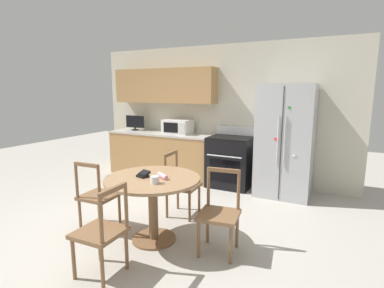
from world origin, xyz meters
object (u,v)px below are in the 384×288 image
at_px(refrigerator, 285,141).
at_px(microwave, 178,127).
at_px(oven_range, 230,161).
at_px(countertop_tv, 135,122).
at_px(dining_chair_near, 102,232).
at_px(wallet, 143,174).
at_px(dining_chair_far, 181,185).
at_px(candle_glass, 155,180).
at_px(dining_chair_right, 219,214).
at_px(dining_chair_left, 98,196).

bearing_deg(refrigerator, microwave, 176.99).
distance_m(oven_range, countertop_tv, 2.30).
bearing_deg(microwave, countertop_tv, 178.97).
xyz_separation_m(dining_chair_near, wallet, (-0.07, 0.77, 0.36)).
xyz_separation_m(dining_chair_far, wallet, (-0.05, -0.81, 0.36)).
distance_m(refrigerator, dining_chair_near, 3.32).
relative_size(oven_range, candle_glass, 11.28).
relative_size(oven_range, microwave, 1.97).
height_order(microwave, dining_chair_near, microwave).
xyz_separation_m(countertop_tv, dining_chair_near, (2.06, -3.22, -0.64)).
bearing_deg(dining_chair_right, wallet, 0.86).
height_order(dining_chair_far, dining_chair_right, same).
bearing_deg(dining_chair_left, microwave, 92.21).
relative_size(refrigerator, oven_range, 1.72).
bearing_deg(dining_chair_far, wallet, -6.95).
relative_size(refrigerator, microwave, 3.38).
height_order(refrigerator, dining_chair_right, refrigerator).
bearing_deg(countertop_tv, dining_chair_right, -38.78).
bearing_deg(dining_chair_near, dining_chair_far, -0.86).
bearing_deg(refrigerator, dining_chair_near, -109.88).
xyz_separation_m(dining_chair_far, candle_glass, (0.21, -0.96, 0.37)).
distance_m(countertop_tv, wallet, 3.17).
xyz_separation_m(refrigerator, dining_chair_near, (-1.12, -3.09, -0.49)).
bearing_deg(dining_chair_near, refrigerator, -21.31).
bearing_deg(microwave, refrigerator, -3.01).
bearing_deg(candle_glass, dining_chair_right, 24.09).
height_order(refrigerator, candle_glass, refrigerator).
height_order(dining_chair_near, dining_chair_right, same).
height_order(dining_chair_near, candle_glass, dining_chair_near).
xyz_separation_m(refrigerator, dining_chair_left, (-1.86, -2.38, -0.49)).
bearing_deg(dining_chair_right, candle_glass, 16.30).
bearing_deg(oven_range, dining_chair_right, -73.30).
relative_size(countertop_tv, dining_chair_near, 0.48).
relative_size(refrigerator, dining_chair_right, 2.05).
xyz_separation_m(oven_range, dining_chair_near, (-0.16, -3.14, -0.03)).
distance_m(refrigerator, dining_chair_left, 3.06).
height_order(microwave, dining_chair_right, microwave).
height_order(countertop_tv, dining_chair_near, countertop_tv).
distance_m(dining_chair_left, wallet, 0.77).
bearing_deg(dining_chair_far, dining_chair_right, 47.95).
height_order(oven_range, countertop_tv, countertop_tv).
relative_size(refrigerator, dining_chair_near, 2.05).
bearing_deg(microwave, dining_chair_left, -84.44).
bearing_deg(candle_glass, wallet, 149.87).
distance_m(dining_chair_near, dining_chair_right, 1.23).
height_order(oven_range, dining_chair_left, oven_range).
relative_size(dining_chair_left, wallet, 5.95).
bearing_deg(dining_chair_left, countertop_tv, 114.26).
distance_m(oven_range, dining_chair_near, 3.14).
relative_size(oven_range, countertop_tv, 2.48).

